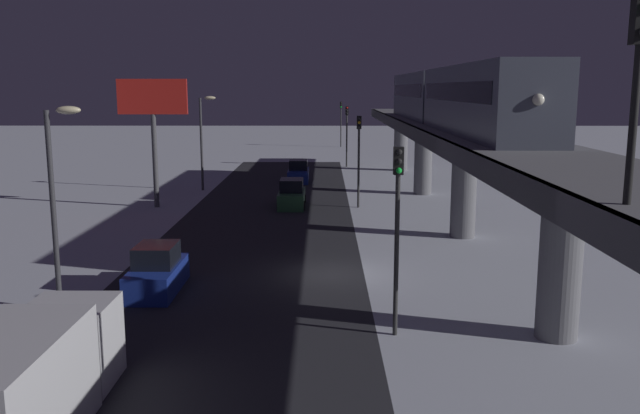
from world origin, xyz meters
TOP-DOWN VIEW (x-y plane):
  - ground_plane at (0.00, 0.00)m, footprint 240.00×240.00m
  - avenue_asphalt at (4.06, 0.00)m, footprint 11.00×92.30m
  - elevated_railway at (-7.34, -0.00)m, footprint 5.00×92.30m
  - subway_train at (-7.43, -13.90)m, footprint 2.94×36.87m
  - rail_signal at (-5.65, 15.92)m, footprint 0.36×0.41m
  - sedan_green at (2.66, -17.33)m, footprint 1.91×4.50m
  - sedan_blue at (2.66, -30.00)m, footprint 1.80×4.26m
  - sedan_blue_2 at (7.26, 2.57)m, footprint 1.80×4.28m
  - box_truck at (7.46, 14.11)m, footprint 2.40×7.40m
  - traffic_light_near at (-2.04, 7.50)m, footprint 0.32×0.44m
  - traffic_light_mid at (-2.04, -17.00)m, footprint 0.32×0.44m
  - traffic_light_far at (-2.04, -41.49)m, footprint 0.32×0.44m
  - traffic_light_distant at (-2.04, -65.98)m, footprint 0.32×0.44m
  - commercial_billboard at (12.19, -17.12)m, footprint 4.80×0.36m
  - street_lamp_near at (10.14, 5.00)m, footprint 1.35×0.44m
  - street_lamp_far at (10.14, -25.00)m, footprint 1.35×0.44m

SIDE VIEW (x-z plane):
  - ground_plane at x=0.00m, z-range 0.00..0.00m
  - avenue_asphalt at x=4.06m, z-range 0.00..0.01m
  - sedan_green at x=2.66m, z-range -0.20..1.77m
  - sedan_blue at x=2.66m, z-range -0.19..1.78m
  - sedan_blue_2 at x=7.26m, z-range -0.19..1.78m
  - box_truck at x=7.46m, z-range -0.05..2.75m
  - traffic_light_near at x=-2.04m, z-range 1.00..7.40m
  - traffic_light_mid at x=-2.04m, z-range 1.00..7.40m
  - traffic_light_far at x=-2.04m, z-range 1.00..7.40m
  - traffic_light_distant at x=-2.04m, z-range 1.00..7.40m
  - street_lamp_near at x=10.14m, z-range 0.99..8.64m
  - street_lamp_far at x=10.14m, z-range 0.99..8.64m
  - elevated_railway at x=-7.34m, z-range 2.19..8.18m
  - commercial_billboard at x=12.19m, z-range 2.38..11.28m
  - subway_train at x=-7.43m, z-range 6.07..9.47m
  - rail_signal at x=-5.65m, z-range 6.72..10.72m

